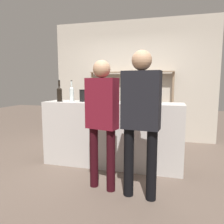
% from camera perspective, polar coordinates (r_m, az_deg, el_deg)
% --- Properties ---
extents(ground_plane, '(16.00, 16.00, 0.00)m').
position_cam_1_polar(ground_plane, '(3.75, 0.00, -13.62)').
color(ground_plane, brown).
extents(bar_counter, '(2.24, 0.52, 1.05)m').
position_cam_1_polar(bar_counter, '(3.59, 0.00, -5.81)').
color(bar_counter, '#B7B2AD').
rests_on(bar_counter, ground_plane).
extents(back_wall, '(3.84, 0.12, 2.80)m').
position_cam_1_polar(back_wall, '(5.31, 5.28, 8.08)').
color(back_wall, '#B2A899').
rests_on(back_wall, ground_plane).
extents(back_shelf, '(1.95, 0.18, 1.61)m').
position_cam_1_polar(back_shelf, '(5.14, 4.94, 4.47)').
color(back_shelf, '#897056').
rests_on(back_shelf, ground_plane).
extents(counter_bottle_0, '(0.09, 0.09, 0.36)m').
position_cam_1_polar(counter_bottle_0, '(3.50, -3.57, 4.72)').
color(counter_bottle_0, brown).
rests_on(counter_bottle_0, bar_counter).
extents(counter_bottle_1, '(0.09, 0.09, 0.39)m').
position_cam_1_polar(counter_bottle_1, '(3.48, 10.61, 4.83)').
color(counter_bottle_1, '#0F1956').
rests_on(counter_bottle_1, bar_counter).
extents(counter_bottle_2, '(0.08, 0.08, 0.34)m').
position_cam_1_polar(counter_bottle_2, '(3.61, -2.72, 4.70)').
color(counter_bottle_2, black).
rests_on(counter_bottle_2, bar_counter).
extents(counter_bottle_3, '(0.08, 0.08, 0.36)m').
position_cam_1_polar(counter_bottle_3, '(3.73, -13.56, 4.71)').
color(counter_bottle_3, black).
rests_on(counter_bottle_3, bar_counter).
extents(counter_bottle_4, '(0.08, 0.08, 0.33)m').
position_cam_1_polar(counter_bottle_4, '(3.63, -5.04, 4.65)').
color(counter_bottle_4, black).
rests_on(counter_bottle_4, bar_counter).
extents(counter_bottle_5, '(0.07, 0.07, 0.35)m').
position_cam_1_polar(counter_bottle_5, '(3.71, -10.48, 4.79)').
color(counter_bottle_5, silver).
rests_on(counter_bottle_5, bar_counter).
extents(wine_glass, '(0.07, 0.07, 0.16)m').
position_cam_1_polar(wine_glass, '(3.37, -2.08, 4.33)').
color(wine_glass, silver).
rests_on(wine_glass, bar_counter).
extents(ice_bucket, '(0.19, 0.19, 0.20)m').
position_cam_1_polar(ice_bucket, '(3.69, -7.12, 4.31)').
color(ice_bucket, black).
rests_on(ice_bucket, bar_counter).
extents(cork_jar, '(0.11, 0.11, 0.16)m').
position_cam_1_polar(cork_jar, '(3.53, 6.37, 3.78)').
color(cork_jar, silver).
rests_on(cork_jar, bar_counter).
extents(customer_right, '(0.45, 0.24, 1.72)m').
position_cam_1_polar(customer_right, '(2.50, 7.54, -0.28)').
color(customer_right, black).
rests_on(customer_right, ground_plane).
extents(customer_center, '(0.43, 0.26, 1.63)m').
position_cam_1_polar(customer_center, '(2.71, -2.64, -0.58)').
color(customer_center, black).
rests_on(customer_center, ground_plane).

